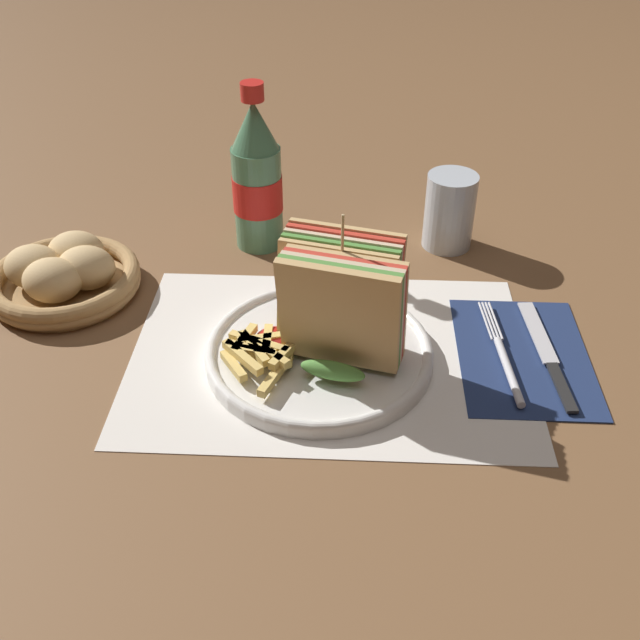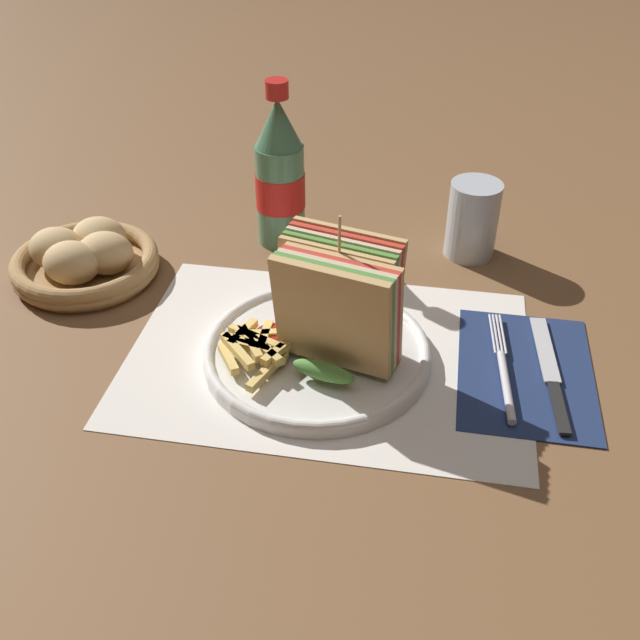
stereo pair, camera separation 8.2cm
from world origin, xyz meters
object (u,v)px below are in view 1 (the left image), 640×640
Objects in this scene: club_sandwich at (341,303)px; coke_bottle_near at (257,179)px; fork at (505,360)px; plate_main at (319,352)px; bread_basket at (64,276)px; glass_near at (449,215)px; knife at (547,354)px.

coke_bottle_near is at bearing 114.76° from club_sandwich.
coke_bottle_near is (-0.30, 0.25, 0.09)m from fork.
club_sandwich reaches higher than fork.
plate_main is 1.35× the size of bread_basket.
coke_bottle_near is 0.26m from glass_near.
glass_near is at bearing 1.77° from coke_bottle_near.
glass_near is 0.55× the size of bread_basket.
bread_basket reaches higher than knife.
glass_near is (0.16, 0.26, 0.03)m from plate_main.
club_sandwich is at bearing 175.98° from fork.
coke_bottle_near is 2.17× the size of glass_near.
coke_bottle_near is at bearing 29.89° from bread_basket.
fork is 0.81× the size of coke_bottle_near.
fork is 0.54m from bread_basket.
fork is at bearing 0.66° from club_sandwich.
club_sandwich is 0.74× the size of coke_bottle_near.
fork is 1.76× the size of glass_near.
club_sandwich is 0.19m from fork.
fork is at bearing -12.77° from bread_basket.
plate_main is at bearing -122.27° from glass_near.
plate_main is 1.12× the size of coke_bottle_near.
club_sandwich is 0.37m from bread_basket.
coke_bottle_near is (-0.09, 0.25, 0.09)m from plate_main.
fork is at bearing -0.32° from plate_main.
coke_bottle_near is (-0.35, 0.24, 0.09)m from knife.
fork is at bearing -167.63° from knife.
coke_bottle_near reaches higher than fork.
fork is at bearing -40.14° from coke_bottle_near.
fork is 0.26m from glass_near.
coke_bottle_near is at bearing 135.18° from fork.
plate_main is 1.51× the size of club_sandwich.
knife is at bearing -69.60° from glass_near.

